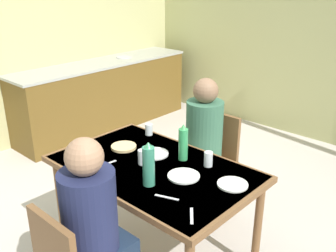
{
  "coord_description": "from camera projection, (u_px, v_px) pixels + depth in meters",
  "views": [
    {
      "loc": [
        2.03,
        -1.89,
        1.97
      ],
      "look_at": [
        0.38,
        -0.09,
        1.0
      ],
      "focal_mm": 41.01,
      "sensor_mm": 36.0,
      "label": 1
    }
  ],
  "objects": [
    {
      "name": "ground_plane",
      "position": [
        143.0,
        220.0,
        3.3
      ],
      "size": [
        7.08,
        7.08,
        0.0
      ],
      "primitive_type": "plane",
      "color": "#BEB3AC"
    },
    {
      "name": "wall_back",
      "position": [
        301.0,
        30.0,
        4.67
      ],
      "size": [
        4.76,
        0.1,
        2.65
      ],
      "primitive_type": "cube",
      "color": "tan",
      "rests_on": "ground_plane"
    },
    {
      "name": "wall_left",
      "position": [
        51.0,
        30.0,
        4.71
      ],
      "size": [
        0.1,
        4.09,
        2.65
      ],
      "primitive_type": "cube",
      "color": "tan",
      "rests_on": "ground_plane"
    },
    {
      "name": "kitchen_counter",
      "position": [
        104.0,
        95.0,
        5.16
      ],
      "size": [
        0.61,
        2.54,
        0.91
      ],
      "color": "brown",
      "rests_on": "ground_plane"
    },
    {
      "name": "dining_table",
      "position": [
        153.0,
        175.0,
        2.65
      ],
      "size": [
        1.4,
        0.88,
        0.75
      ],
      "color": "brown",
      "rests_on": "ground_plane"
    },
    {
      "name": "chair_far_diner",
      "position": [
        212.0,
        157.0,
        3.3
      ],
      "size": [
        0.4,
        0.4,
        0.87
      ],
      "rotation": [
        0.0,
        0.0,
        3.14
      ],
      "color": "brown",
      "rests_on": "ground_plane"
    },
    {
      "name": "person_near_diner",
      "position": [
        91.0,
        213.0,
        2.05
      ],
      "size": [
        0.3,
        0.37,
        0.77
      ],
      "color": "#1A2941",
      "rests_on": "ground_plane"
    },
    {
      "name": "person_far_diner",
      "position": [
        203.0,
        131.0,
        3.1
      ],
      "size": [
        0.3,
        0.37,
        0.77
      ],
      "rotation": [
        0.0,
        0.0,
        3.14
      ],
      "color": "#3C6A4F",
      "rests_on": "ground_plane"
    },
    {
      "name": "water_bottle_green_near",
      "position": [
        149.0,
        165.0,
        2.34
      ],
      "size": [
        0.08,
        0.08,
        0.29
      ],
      "color": "#37886A",
      "rests_on": "dining_table"
    },
    {
      "name": "water_bottle_green_far",
      "position": [
        183.0,
        143.0,
        2.67
      ],
      "size": [
        0.07,
        0.07,
        0.27
      ],
      "color": "#349C57",
      "rests_on": "dining_table"
    },
    {
      "name": "serving_bowl_center",
      "position": [
        78.0,
        154.0,
        2.73
      ],
      "size": [
        0.17,
        0.17,
        0.05
      ],
      "primitive_type": "cylinder",
      "color": "silver",
      "rests_on": "dining_table"
    },
    {
      "name": "dinner_plate_near_left",
      "position": [
        154.0,
        154.0,
        2.79
      ],
      "size": [
        0.21,
        0.21,
        0.01
      ],
      "primitive_type": "cylinder",
      "color": "white",
      "rests_on": "dining_table"
    },
    {
      "name": "dinner_plate_near_right",
      "position": [
        184.0,
        176.0,
        2.48
      ],
      "size": [
        0.21,
        0.21,
        0.01
      ],
      "primitive_type": "cylinder",
      "color": "white",
      "rests_on": "dining_table"
    },
    {
      "name": "dinner_plate_far_center",
      "position": [
        233.0,
        184.0,
        2.38
      ],
      "size": [
        0.19,
        0.19,
        0.01
      ],
      "primitive_type": "cylinder",
      "color": "white",
      "rests_on": "dining_table"
    },
    {
      "name": "drinking_glass_by_near_diner",
      "position": [
        142.0,
        157.0,
        2.63
      ],
      "size": [
        0.06,
        0.06,
        0.11
      ],
      "primitive_type": "cylinder",
      "color": "silver",
      "rests_on": "dining_table"
    },
    {
      "name": "drinking_glass_by_far_diner",
      "position": [
        149.0,
        129.0,
        3.11
      ],
      "size": [
        0.06,
        0.06,
        0.09
      ],
      "primitive_type": "cylinder",
      "color": "silver",
      "rests_on": "dining_table"
    },
    {
      "name": "drinking_glass_spare_center",
      "position": [
        208.0,
        159.0,
        2.6
      ],
      "size": [
        0.06,
        0.06,
        0.1
      ],
      "primitive_type": "cylinder",
      "color": "silver",
      "rests_on": "dining_table"
    },
    {
      "name": "bread_plate_sliced",
      "position": [
        124.0,
        147.0,
        2.89
      ],
      "size": [
        0.19,
        0.19,
        0.02
      ],
      "primitive_type": "cylinder",
      "color": "#DBB77A",
      "rests_on": "dining_table"
    },
    {
      "name": "cutlery_knife_near",
      "position": [
        167.0,
        197.0,
        2.25
      ],
      "size": [
        0.15,
        0.07,
        0.0
      ],
      "primitive_type": "cube",
      "rotation": [
        0.0,
        0.0,
        0.36
      ],
      "color": "silver",
      "rests_on": "dining_table"
    },
    {
      "name": "cutlery_fork_near",
      "position": [
        192.0,
        216.0,
        2.08
      ],
      "size": [
        0.11,
        0.13,
        0.0
      ],
      "primitive_type": "cube",
      "rotation": [
        0.0,
        0.0,
        2.27
      ],
      "color": "silver",
      "rests_on": "dining_table"
    },
    {
      "name": "cutlery_knife_far",
      "position": [
        107.0,
        164.0,
        2.65
      ],
      "size": [
        0.03,
        0.15,
        0.0
      ],
      "primitive_type": "cube",
      "rotation": [
        0.0,
        0.0,
        1.48
      ],
      "color": "silver",
      "rests_on": "dining_table"
    }
  ]
}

